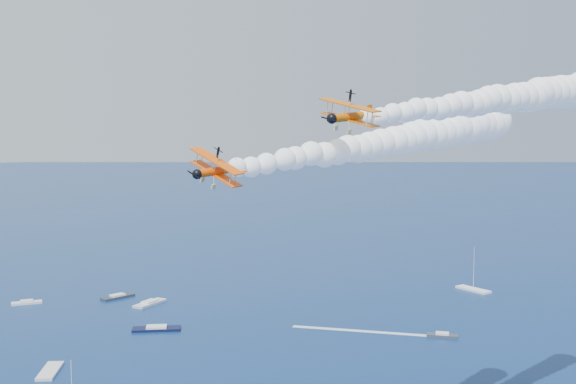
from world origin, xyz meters
name	(u,v)px	position (x,y,z in m)	size (l,w,h in m)	color
biplane_lead	(351,117)	(9.58, 23.06, 60.03)	(8.13, 9.11, 5.49)	#E26304
biplane_trail	(218,171)	(-9.00, 20.16, 53.88)	(6.98, 7.83, 4.72)	#F65005
smoke_trail_lead	(497,100)	(41.72, 34.76, 62.67)	(65.28, 27.98, 11.92)	white
smoke_trail_trail	(392,141)	(22.23, 34.11, 56.52)	(63.62, 32.09, 11.92)	white
spectator_boats	(118,360)	(-4.11, 119.11, 0.35)	(235.95, 170.39, 0.70)	#333A44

